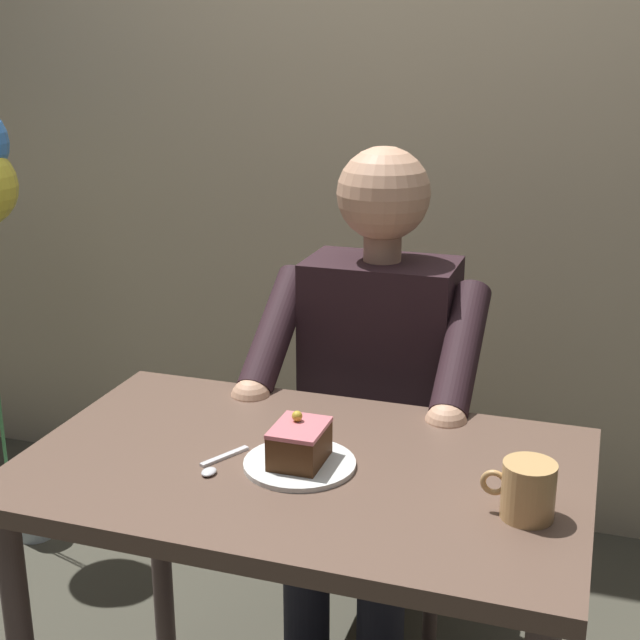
# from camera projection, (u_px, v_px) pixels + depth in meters

# --- Properties ---
(cafe_rear_panel) EXTENTS (6.40, 0.12, 3.00)m
(cafe_rear_panel) POSITION_uv_depth(u_px,v_px,m) (446.00, 40.00, 2.60)
(cafe_rear_panel) COLOR beige
(cafe_rear_panel) RESTS_ON ground
(dining_table) EXTENTS (1.06, 0.66, 0.75)m
(dining_table) POSITION_uv_depth(u_px,v_px,m) (303.00, 509.00, 1.70)
(dining_table) COLOR brown
(dining_table) RESTS_ON ground
(chair) EXTENTS (0.42, 0.42, 0.90)m
(chair) POSITION_uv_depth(u_px,v_px,m) (387.00, 437.00, 2.35)
(chair) COLOR brown
(chair) RESTS_ON ground
(seated_person) EXTENTS (0.53, 0.58, 1.27)m
(seated_person) POSITION_uv_depth(u_px,v_px,m) (371.00, 402.00, 2.15)
(seated_person) COLOR #2C1B20
(seated_person) RESTS_ON ground
(dessert_plate) EXTENTS (0.21, 0.21, 0.01)m
(dessert_plate) POSITION_uv_depth(u_px,v_px,m) (301.00, 464.00, 1.65)
(dessert_plate) COLOR white
(dessert_plate) RESTS_ON dining_table
(cake_slice) EXTENTS (0.09, 0.12, 0.09)m
(cake_slice) POSITION_uv_depth(u_px,v_px,m) (301.00, 444.00, 1.64)
(cake_slice) COLOR #492813
(cake_slice) RESTS_ON dessert_plate
(coffee_cup) EXTENTS (0.12, 0.09, 0.10)m
(coffee_cup) POSITION_uv_depth(u_px,v_px,m) (528.00, 489.00, 1.46)
(coffee_cup) COLOR tan
(coffee_cup) RESTS_ON dining_table
(dessert_spoon) EXTENTS (0.06, 0.14, 0.01)m
(dessert_spoon) POSITION_uv_depth(u_px,v_px,m) (216.00, 465.00, 1.65)
(dessert_spoon) COLOR silver
(dessert_spoon) RESTS_ON dining_table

